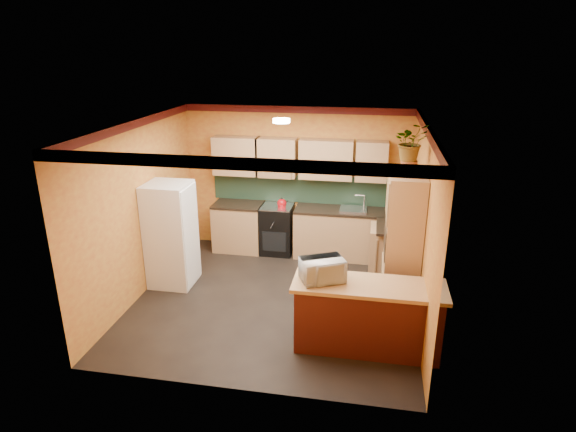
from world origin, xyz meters
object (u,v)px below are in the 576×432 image
object	(u,v)px
base_cabinets_back	(310,232)
fridge	(171,235)
pantry	(402,245)
breakfast_bar	(367,319)
stove	(277,229)
microwave	(322,270)

from	to	relation	value
base_cabinets_back	fridge	size ratio (longest dim) A/B	2.15
pantry	breakfast_bar	world-z (taller)	pantry
stove	microwave	world-z (taller)	microwave
base_cabinets_back	microwave	world-z (taller)	microwave
fridge	stove	bearing A→B (deg)	47.09
fridge	microwave	world-z (taller)	fridge
pantry	microwave	world-z (taller)	pantry
breakfast_bar	microwave	xyz separation A→B (m)	(-0.59, 0.00, 0.64)
base_cabinets_back	breakfast_bar	distance (m)	3.05
stove	fridge	distance (m)	2.13
pantry	microwave	bearing A→B (deg)	-134.39
fridge	microwave	xyz separation A→B (m)	(2.58, -1.30, 0.23)
base_cabinets_back	microwave	size ratio (longest dim) A/B	6.94
stove	pantry	bearing A→B (deg)	-39.53
pantry	breakfast_bar	size ratio (longest dim) A/B	1.17
base_cabinets_back	fridge	world-z (taller)	fridge
fridge	breakfast_bar	bearing A→B (deg)	-22.32
base_cabinets_back	pantry	xyz separation A→B (m)	(1.55, -1.79, 0.61)
pantry	base_cabinets_back	bearing A→B (deg)	130.80
fridge	pantry	xyz separation A→B (m)	(3.60, -0.26, 0.20)
breakfast_bar	base_cabinets_back	bearing A→B (deg)	111.47
pantry	breakfast_bar	xyz separation A→B (m)	(-0.43, -1.04, -0.61)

